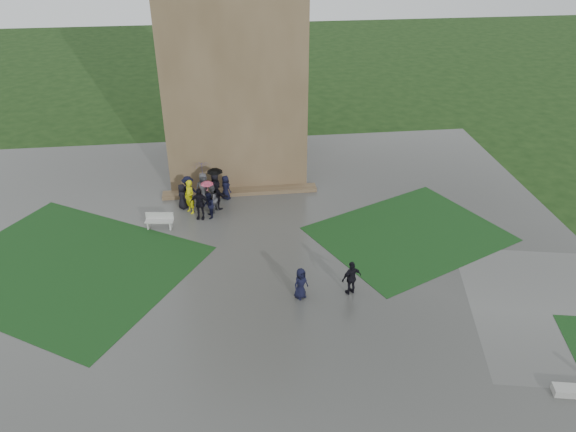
{
  "coord_description": "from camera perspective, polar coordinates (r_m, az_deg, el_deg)",
  "views": [
    {
      "loc": [
        -0.65,
        -18.73,
        15.41
      ],
      "look_at": [
        2.23,
        5.58,
        1.2
      ],
      "focal_mm": 35.0,
      "sensor_mm": 36.0,
      "label": 1
    }
  ],
  "objects": [
    {
      "name": "tower",
      "position": [
        34.34,
        -5.89,
        19.22
      ],
      "size": [
        8.0,
        8.0,
        18.0
      ],
      "primitive_type": "cube",
      "color": "brown",
      "rests_on": "ground"
    },
    {
      "name": "lawn_inset_right",
      "position": [
        29.73,
        12.22,
        -1.8
      ],
      "size": [
        11.12,
        10.15,
        0.01
      ],
      "primitive_type": "cube",
      "rotation": [
        0.0,
        0.0,
        0.44
      ],
      "color": "black",
      "rests_on": "plaza"
    },
    {
      "name": "bench",
      "position": [
        30.15,
        -12.93,
        -0.45
      ],
      "size": [
        1.51,
        0.65,
        0.85
      ],
      "rotation": [
        0.0,
        0.0,
        -0.13
      ],
      "color": "#ABACA7",
      "rests_on": "plaza"
    },
    {
      "name": "pedestrian_mid",
      "position": [
        24.36,
        1.3,
        -6.85
      ],
      "size": [
        0.87,
        0.81,
        1.48
      ],
      "primitive_type": "imported",
      "rotation": [
        0.0,
        0.0,
        0.59
      ],
      "color": "black",
      "rests_on": "plaza"
    },
    {
      "name": "tower_plinth",
      "position": [
        33.08,
        -4.88,
        2.5
      ],
      "size": [
        9.0,
        0.8,
        0.22
      ],
      "primitive_type": "cube",
      "color": "brown",
      "rests_on": "plaza"
    },
    {
      "name": "plaza",
      "position": [
        25.84,
        -4.01,
        -6.55
      ],
      "size": [
        34.0,
        34.0,
        0.02
      ],
      "primitive_type": "cube",
      "color": "#3C3C39",
      "rests_on": "ground"
    },
    {
      "name": "ground",
      "position": [
        24.27,
        -3.74,
        -9.38
      ],
      "size": [
        120.0,
        120.0,
        0.0
      ],
      "primitive_type": "plane",
      "color": "black"
    },
    {
      "name": "pedestrian_near",
      "position": [
        24.69,
        6.48,
        -6.26
      ],
      "size": [
        1.1,
        0.86,
        1.65
      ],
      "primitive_type": "imported",
      "rotation": [
        0.0,
        0.0,
        3.51
      ],
      "color": "black",
      "rests_on": "plaza"
    },
    {
      "name": "visitor_cluster",
      "position": [
        31.31,
        -8.48,
        2.53
      ],
      "size": [
        3.22,
        3.06,
        2.49
      ],
      "color": "black",
      "rests_on": "plaza"
    },
    {
      "name": "lawn_inset_left",
      "position": [
        28.55,
        -21.6,
        -4.9
      ],
      "size": [
        14.1,
        13.46,
        0.01
      ],
      "primitive_type": "cube",
      "rotation": [
        0.0,
        0.0,
        -0.56
      ],
      "color": "black",
      "rests_on": "plaza"
    }
  ]
}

